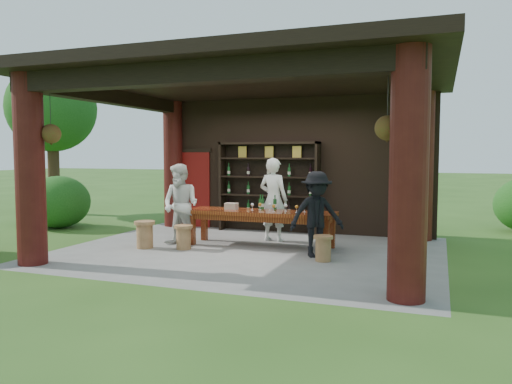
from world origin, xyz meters
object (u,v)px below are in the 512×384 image
(guest_woman, at_px, (181,205))
(guest_man, at_px, (317,214))
(stool_near_right, at_px, (323,248))
(stool_far_left, at_px, (145,234))
(wine_shelf, at_px, (268,187))
(stool_near_left, at_px, (184,237))
(napkin_basket, at_px, (231,206))
(host, at_px, (273,200))
(tasting_table, at_px, (261,216))

(guest_woman, height_order, guest_man, guest_woman)
(stool_near_right, distance_m, stool_far_left, 3.71)
(wine_shelf, bearing_deg, guest_man, -54.32)
(stool_near_right, bearing_deg, stool_near_left, 177.55)
(stool_far_left, bearing_deg, stool_near_left, 11.27)
(stool_far_left, distance_m, napkin_basket, 1.88)
(stool_far_left, xyz_separation_m, host, (2.20, 1.73, 0.63))
(tasting_table, distance_m, host, 0.77)
(stool_near_left, relative_size, host, 0.27)
(wine_shelf, distance_m, napkin_basket, 1.95)
(tasting_table, distance_m, stool_near_right, 1.87)
(wine_shelf, relative_size, napkin_basket, 9.72)
(stool_near_left, distance_m, stool_near_right, 2.90)
(napkin_basket, bearing_deg, stool_near_right, -23.39)
(host, bearing_deg, guest_man, 144.30)
(tasting_table, xyz_separation_m, host, (0.04, 0.72, 0.29))
(guest_woman, bearing_deg, tasting_table, 25.89)
(stool_near_left, xyz_separation_m, napkin_basket, (0.70, 0.83, 0.56))
(host, distance_m, guest_woman, 2.05)
(stool_far_left, xyz_separation_m, guest_woman, (0.58, 0.49, 0.57))
(stool_far_left, bearing_deg, guest_woman, 40.20)
(wine_shelf, distance_m, host, 1.30)
(napkin_basket, bearing_deg, wine_shelf, 84.73)
(stool_near_left, height_order, guest_woman, guest_woman)
(guest_man, relative_size, napkin_basket, 6.18)
(stool_near_right, height_order, guest_man, guest_man)
(stool_near_right, xyz_separation_m, host, (-1.51, 1.69, 0.67))
(tasting_table, relative_size, guest_man, 1.95)
(stool_near_right, height_order, napkin_basket, napkin_basket)
(host, relative_size, guest_man, 1.15)
(guest_woman, xyz_separation_m, napkin_basket, (0.93, 0.50, -0.04))
(stool_near_right, height_order, host, host)
(tasting_table, height_order, stool_near_right, tasting_table)
(stool_near_left, bearing_deg, napkin_basket, 49.78)
(guest_woman, bearing_deg, host, 44.88)
(guest_woman, bearing_deg, stool_near_left, -46.61)
(wine_shelf, xyz_separation_m, napkin_basket, (-0.18, -1.92, -0.30))
(wine_shelf, distance_m, stool_near_right, 3.62)
(stool_far_left, distance_m, guest_woman, 0.94)
(wine_shelf, xyz_separation_m, guest_woman, (-1.11, -2.42, -0.25))
(stool_near_left, bearing_deg, wine_shelf, 72.27)
(stool_near_right, relative_size, stool_far_left, 0.83)
(stool_near_left, xyz_separation_m, guest_man, (2.69, 0.21, 0.54))
(host, xyz_separation_m, guest_woman, (-1.63, -1.24, -0.06))
(stool_far_left, bearing_deg, guest_man, 6.06)
(wine_shelf, xyz_separation_m, stool_near_right, (2.02, -2.87, -0.87))
(wine_shelf, bearing_deg, stool_near_left, -107.73)
(stool_near_left, bearing_deg, guest_man, 4.48)
(wine_shelf, distance_m, guest_woman, 2.67)
(tasting_table, bearing_deg, guest_woman, -161.64)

